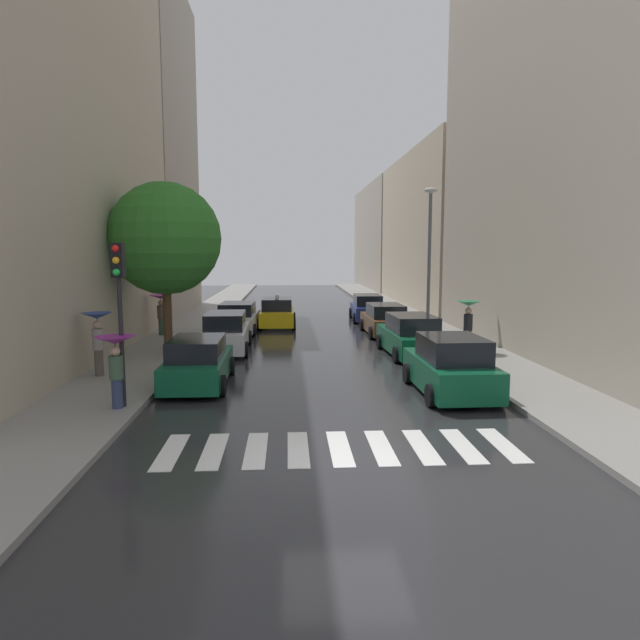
{
  "coord_description": "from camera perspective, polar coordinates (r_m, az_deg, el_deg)",
  "views": [
    {
      "loc": [
        -1.1,
        -10.46,
        4.22
      ],
      "look_at": [
        0.34,
        14.08,
        1.19
      ],
      "focal_mm": 31.13,
      "sensor_mm": 36.0,
      "label": 1
    }
  ],
  "objects": [
    {
      "name": "ground_plane",
      "position": [
        34.74,
        -1.52,
        0.02
      ],
      "size": [
        28.0,
        72.0,
        0.04
      ],
      "primitive_type": "cube",
      "color": "#272729"
    },
    {
      "name": "sidewalk_left",
      "position": [
        35.13,
        -12.18,
        0.1
      ],
      "size": [
        3.0,
        72.0,
        0.15
      ],
      "primitive_type": "cube",
      "color": "gray",
      "rests_on": "ground"
    },
    {
      "name": "sidewalk_right",
      "position": [
        35.53,
        9.01,
        0.25
      ],
      "size": [
        3.0,
        72.0,
        0.15
      ],
      "primitive_type": "cube",
      "color": "gray",
      "rests_on": "ground"
    },
    {
      "name": "crosswalk_stripes",
      "position": [
        12.29,
        2.05,
        -13.02
      ],
      "size": [
        7.65,
        2.2,
        0.01
      ],
      "color": "silver",
      "rests_on": "ground"
    },
    {
      "name": "building_left_near",
      "position": [
        24.72,
        -28.59,
        19.29
      ],
      "size": [
        6.0,
        21.04,
        19.63
      ],
      "primitive_type": "cube",
      "color": "#B2A38C",
      "rests_on": "ground"
    },
    {
      "name": "building_left_mid",
      "position": [
        40.64,
        -18.15,
        16.21
      ],
      "size": [
        6.0,
        12.23,
        21.88
      ],
      "primitive_type": "cube",
      "color": "#9E9384",
      "rests_on": "ground"
    },
    {
      "name": "building_right_near",
      "position": [
        26.32,
        26.74,
        24.25
      ],
      "size": [
        6.0,
        20.48,
        24.64
      ],
      "primitive_type": "cube",
      "color": "#9E9384",
      "rests_on": "ground"
    },
    {
      "name": "building_right_mid",
      "position": [
        44.65,
        12.52,
        8.94
      ],
      "size": [
        6.0,
        20.32,
        11.68
      ],
      "primitive_type": "cube",
      "color": "#B2A38C",
      "rests_on": "ground"
    },
    {
      "name": "building_right_far",
      "position": [
        65.61,
        7.35,
        8.39
      ],
      "size": [
        6.0,
        21.31,
        11.69
      ],
      "primitive_type": "cube",
      "color": "#9E9384",
      "rests_on": "ground"
    },
    {
      "name": "parked_car_left_nearest",
      "position": [
        17.94,
        -12.43,
        -4.34
      ],
      "size": [
        2.01,
        4.33,
        1.55
      ],
      "rotation": [
        0.0,
        0.0,
        1.58
      ],
      "color": "#0C4C2D",
      "rests_on": "ground"
    },
    {
      "name": "parked_car_left_second",
      "position": [
        23.92,
        -9.65,
        -1.33
      ],
      "size": [
        2.09,
        4.77,
        1.67
      ],
      "rotation": [
        0.0,
        0.0,
        1.59
      ],
      "color": "silver",
      "rests_on": "ground"
    },
    {
      "name": "parked_car_left_third",
      "position": [
        29.47,
        -8.42,
        0.18
      ],
      "size": [
        2.25,
        4.73,
        1.58
      ],
      "rotation": [
        0.0,
        0.0,
        1.54
      ],
      "color": "silver",
      "rests_on": "ground"
    },
    {
      "name": "parked_car_right_nearest",
      "position": [
        16.93,
        13.28,
        -4.74
      ],
      "size": [
        2.15,
        4.24,
        1.76
      ],
      "rotation": [
        0.0,
        0.0,
        1.58
      ],
      "color": "#0C4C2D",
      "rests_on": "ground"
    },
    {
      "name": "parked_car_right_second",
      "position": [
        22.92,
        9.31,
        -1.67
      ],
      "size": [
        2.23,
        4.82,
        1.69
      ],
      "rotation": [
        0.0,
        0.0,
        1.61
      ],
      "color": "#0C4C2D",
      "rests_on": "ground"
    },
    {
      "name": "parked_car_right_third",
      "position": [
        28.42,
        6.69,
        -0.03
      ],
      "size": [
        2.11,
        4.65,
        1.59
      ],
      "rotation": [
        0.0,
        0.0,
        1.58
      ],
      "color": "brown",
      "rests_on": "ground"
    },
    {
      "name": "parked_car_right_fourth",
      "position": [
        34.22,
        4.88,
        1.2
      ],
      "size": [
        2.11,
        4.57,
        1.61
      ],
      "rotation": [
        0.0,
        0.0,
        1.53
      ],
      "color": "navy",
      "rests_on": "ground"
    },
    {
      "name": "taxi_midroad",
      "position": [
        31.43,
        -4.42,
        0.7
      ],
      "size": [
        2.1,
        4.42,
        1.81
      ],
      "rotation": [
        0.0,
        0.0,
        1.56
      ],
      "color": "yellow",
      "rests_on": "ground"
    },
    {
      "name": "pedestrian_foreground",
      "position": [
        15.32,
        -20.27,
        -3.47
      ],
      "size": [
        1.02,
        1.02,
        1.9
      ],
      "rotation": [
        0.0,
        0.0,
        1.53
      ],
      "color": "navy",
      "rests_on": "sidewalk_left"
    },
    {
      "name": "pedestrian_near_tree",
      "position": [
        23.37,
        15.0,
        0.49
      ],
      "size": [
        1.0,
        1.0,
        2.08
      ],
      "rotation": [
        0.0,
        0.0,
        5.74
      ],
      "color": "brown",
      "rests_on": "sidewalk_right"
    },
    {
      "name": "pedestrian_by_kerb",
      "position": [
        19.57,
        -21.9,
        -1.05
      ],
      "size": [
        0.96,
        0.96,
        2.09
      ],
      "rotation": [
        0.0,
        0.0,
        5.26
      ],
      "color": "brown",
      "rests_on": "sidewalk_left"
    },
    {
      "name": "pedestrian_far_side",
      "position": [
        28.23,
        -16.05,
        1.52
      ],
      "size": [
        1.12,
        1.12,
        1.98
      ],
      "rotation": [
        0.0,
        0.0,
        3.49
      ],
      "color": "#38513D",
      "rests_on": "sidewalk_left"
    },
    {
      "name": "street_tree_left",
      "position": [
        23.62,
        -15.65,
        8.04
      ],
      "size": [
        4.56,
        4.56,
        6.88
      ],
      "color": "#513823",
      "rests_on": "sidewalk_left"
    },
    {
      "name": "traffic_light_left_corner",
      "position": [
        15.23,
        -19.97,
        3.1
      ],
      "size": [
        0.3,
        0.42,
        4.3
      ],
      "color": "black",
      "rests_on": "sidewalk_left"
    },
    {
      "name": "lamp_post_right",
      "position": [
        26.64,
        11.18,
        6.84
      ],
      "size": [
        0.6,
        0.28,
        7.02
      ],
      "color": "#595B60",
      "rests_on": "sidewalk_right"
    }
  ]
}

